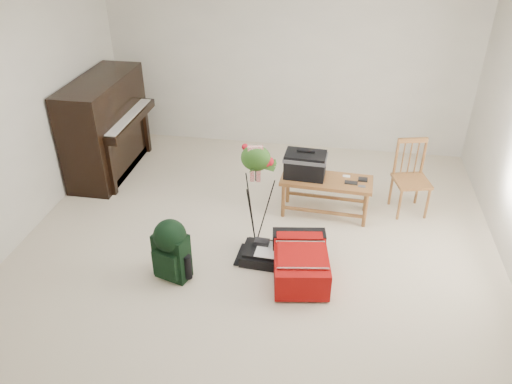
% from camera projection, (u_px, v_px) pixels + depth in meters
% --- Properties ---
extents(floor, '(5.00, 5.50, 0.01)m').
position_uv_depth(floor, '(253.00, 261.00, 5.07)').
color(floor, beige).
rests_on(floor, ground).
extents(ceiling, '(5.00, 5.50, 0.01)m').
position_uv_depth(ceiling, '(251.00, 2.00, 3.77)').
color(ceiling, white).
rests_on(ceiling, wall_back).
extents(wall_back, '(5.00, 0.04, 2.50)m').
position_uv_depth(wall_back, '(288.00, 60.00, 6.73)').
color(wall_back, beige).
rests_on(wall_back, floor).
extents(piano, '(0.71, 1.50, 1.25)m').
position_uv_depth(piano, '(107.00, 128.00, 6.42)').
color(piano, black).
rests_on(piano, floor).
extents(bench, '(1.04, 0.46, 0.78)m').
position_uv_depth(bench, '(312.00, 170.00, 5.56)').
color(bench, '#91602F').
rests_on(bench, floor).
extents(dining_chair, '(0.45, 0.45, 0.86)m').
position_uv_depth(dining_chair, '(412.00, 178.00, 5.66)').
color(dining_chair, '#91602F').
rests_on(dining_chair, floor).
extents(red_suitcase, '(0.61, 0.82, 0.32)m').
position_uv_depth(red_suitcase, '(301.00, 259.00, 4.82)').
color(red_suitcase, '#9D0E06').
rests_on(red_suitcase, floor).
extents(black_duffel, '(0.48, 0.40, 0.19)m').
position_uv_depth(black_duffel, '(265.00, 254.00, 5.05)').
color(black_duffel, black).
rests_on(black_duffel, floor).
extents(green_backpack, '(0.36, 0.34, 0.64)m').
position_uv_depth(green_backpack, '(171.00, 247.00, 4.68)').
color(green_backpack, black).
rests_on(green_backpack, floor).
extents(flower_stand, '(0.45, 0.45, 1.20)m').
position_uv_depth(flower_stand, '(256.00, 198.00, 5.00)').
color(flower_stand, black).
rests_on(flower_stand, floor).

